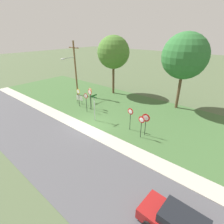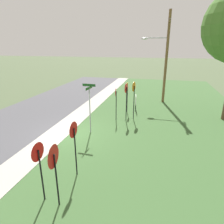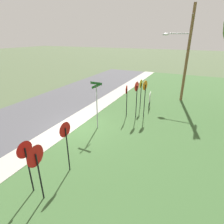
{
  "view_description": "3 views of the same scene",
  "coord_description": "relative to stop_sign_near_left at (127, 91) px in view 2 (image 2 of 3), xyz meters",
  "views": [
    {
      "loc": [
        12.27,
        -10.92,
        9.31
      ],
      "look_at": [
        1.37,
        2.08,
        1.32
      ],
      "focal_mm": 27.4,
      "sensor_mm": 36.0,
      "label": 1
    },
    {
      "loc": [
        10.34,
        5.27,
        5.3
      ],
      "look_at": [
        0.01,
        2.69,
        1.66
      ],
      "focal_mm": 31.51,
      "sensor_mm": 36.0,
      "label": 2
    },
    {
      "loc": [
        9.13,
        6.73,
        5.76
      ],
      "look_at": [
        0.17,
        2.53,
        1.63
      ],
      "focal_mm": 29.5,
      "sensor_mm": 36.0,
      "label": 3
    }
  ],
  "objects": [
    {
      "name": "yield_sign_near_left",
      "position": [
        8.76,
        -0.65,
        -0.01
      ],
      "size": [
        0.67,
        0.11,
        2.42
      ],
      "rotation": [
        0.0,
        0.0,
        -0.05
      ],
      "color": "black",
      "rests_on": "grass_median"
    },
    {
      "name": "stop_sign_near_left",
      "position": [
        0.0,
        0.0,
        0.0
      ],
      "size": [
        0.68,
        0.09,
        2.49
      ],
      "rotation": [
        0.0,
        0.0,
        -0.01
      ],
      "color": "black",
      "rests_on": "grass_median"
    },
    {
      "name": "stop_sign_far_center",
      "position": [
        1.95,
        0.26,
        0.2
      ],
      "size": [
        0.68,
        0.12,
        2.76
      ],
      "rotation": [
        0.0,
        0.0,
        -0.1
      ],
      "color": "black",
      "rests_on": "grass_median"
    },
    {
      "name": "road_asphalt",
      "position": [
        4.96,
        -7.51,
        -1.83
      ],
      "size": [
        44.0,
        6.4,
        0.01
      ],
      "primitive_type": "cube",
      "color": "#4C4C51",
      "rests_on": "ground_plane"
    },
    {
      "name": "stop_sign_near_right",
      "position": [
        1.53,
        0.75,
        0.22
      ],
      "size": [
        0.68,
        0.15,
        2.79
      ],
      "rotation": [
        0.0,
        0.0,
        -0.19
      ],
      "color": "black",
      "rests_on": "grass_median"
    },
    {
      "name": "grass_median",
      "position": [
        4.96,
        3.29,
        -1.82
      ],
      "size": [
        44.0,
        12.0,
        0.04
      ],
      "primitive_type": "cube",
      "color": "#3D6033",
      "rests_on": "ground_plane"
    },
    {
      "name": "yield_sign_near_right",
      "position": [
        10.38,
        -1.2,
        -0.13
      ],
      "size": [
        0.66,
        0.11,
        2.26
      ],
      "rotation": [
        0.0,
        0.0,
        -0.05
      ],
      "color": "black",
      "rests_on": "grass_median"
    },
    {
      "name": "notice_board",
      "position": [
        -0.67,
        0.64,
        -0.96
      ],
      "size": [
        1.09,
        0.19,
        1.25
      ],
      "rotation": [
        0.0,
        0.0,
        0.15
      ],
      "color": "black",
      "rests_on": "grass_median"
    },
    {
      "name": "stop_sign_far_left",
      "position": [
        1.99,
        -0.47,
        -0.08
      ],
      "size": [
        0.6,
        0.13,
        2.42
      ],
      "rotation": [
        0.0,
        0.0,
        0.17
      ],
      "color": "black",
      "rests_on": "grass_median"
    },
    {
      "name": "utility_pole",
      "position": [
        -3.85,
        2.72,
        2.63
      ],
      "size": [
        2.1,
        2.48,
        8.15
      ],
      "color": "brown",
      "rests_on": "grass_median"
    },
    {
      "name": "street_name_post",
      "position": [
        4.53,
        -1.52,
        0.04
      ],
      "size": [
        0.96,
        0.82,
        3.1
      ],
      "rotation": [
        0.0,
        0.0,
        -0.04
      ],
      "color": "#9EA0A8",
      "rests_on": "grass_median"
    },
    {
      "name": "ground_plane",
      "position": [
        4.96,
        -2.71,
        -1.84
      ],
      "size": [
        160.0,
        160.0,
        0.0
      ],
      "primitive_type": "plane",
      "color": "#4C5B3D"
    },
    {
      "name": "sidewalk_strip",
      "position": [
        4.96,
        -3.51,
        -1.81
      ],
      "size": [
        44.0,
        1.6,
        0.06
      ],
      "primitive_type": "cube",
      "color": "#ADAA9E",
      "rests_on": "ground_plane"
    },
    {
      "name": "yield_sign_far_left",
      "position": [
        10.48,
        -0.57,
        -0.08
      ],
      "size": [
        0.8,
        0.12,
        2.31
      ],
      "rotation": [
        0.0,
        0.0,
        0.09
      ],
      "color": "black",
      "rests_on": "grass_median"
    }
  ]
}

